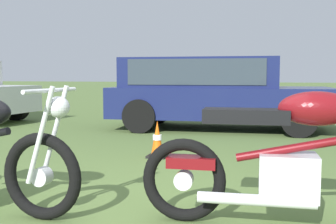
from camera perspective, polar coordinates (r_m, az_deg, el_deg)
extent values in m
plane|color=#567038|center=(3.19, -7.62, -14.94)|extent=(120.00, 120.00, 0.00)
torus|color=black|center=(3.29, -16.97, -8.47)|extent=(0.67, 0.13, 0.67)
cylinder|color=silver|center=(3.29, -16.97, -8.47)|extent=(0.15, 0.11, 0.14)
cylinder|color=silver|center=(3.27, -15.35, -2.74)|extent=(0.27, 0.05, 0.72)
cylinder|color=silver|center=(3.12, -17.19, -3.15)|extent=(0.27, 0.05, 0.72)
cylinder|color=silver|center=(3.15, -15.79, 2.87)|extent=(0.07, 0.64, 0.03)
sphere|color=silver|center=(3.12, -14.83, 0.66)|extent=(0.17, 0.17, 0.16)
torus|color=black|center=(3.13, 2.20, -9.33)|extent=(0.63, 0.13, 0.63)
cylinder|color=silver|center=(3.13, 2.20, -9.33)|extent=(0.15, 0.11, 0.14)
cube|color=silver|center=(3.08, 16.16, -8.46)|extent=(0.42, 0.32, 0.32)
cylinder|color=maroon|center=(3.04, 16.81, -4.80)|extent=(0.79, 0.11, 0.22)
ellipsoid|color=maroon|center=(3.03, 19.78, 0.45)|extent=(0.53, 0.29, 0.24)
cube|color=black|center=(3.00, 10.64, -0.53)|extent=(0.61, 0.27, 0.10)
cube|color=maroon|center=(3.09, 3.31, -6.86)|extent=(0.37, 0.20, 0.08)
cylinder|color=silver|center=(2.95, 11.99, -11.78)|extent=(0.80, 0.13, 0.08)
cylinder|color=black|center=(10.66, -20.15, 0.65)|extent=(0.65, 0.27, 0.64)
cube|color=#161E4C|center=(8.39, 7.15, 1.37)|extent=(4.39, 2.03, 0.60)
cube|color=#161E4C|center=(8.41, 4.47, 5.36)|extent=(3.09, 1.78, 0.60)
cube|color=#2D3842|center=(8.41, 4.47, 5.49)|extent=(2.65, 1.78, 0.48)
cylinder|color=black|center=(9.25, 16.51, 0.11)|extent=(0.65, 0.26, 0.64)
cylinder|color=black|center=(7.60, 17.58, -0.96)|extent=(0.65, 0.26, 0.64)
cylinder|color=black|center=(9.44, -1.26, 0.42)|extent=(0.65, 0.26, 0.64)
cylinder|color=black|center=(7.84, -3.93, -0.55)|extent=(0.65, 0.26, 0.64)
cone|color=#EA590F|center=(5.51, -1.48, -3.75)|extent=(0.18, 0.18, 0.49)
cube|color=black|center=(5.55, -1.48, -6.09)|extent=(0.25, 0.25, 0.03)
cylinder|color=white|center=(5.50, -1.49, -3.50)|extent=(0.12, 0.12, 0.07)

